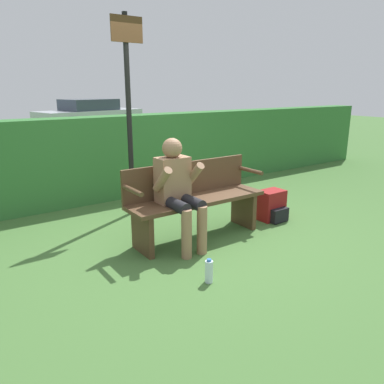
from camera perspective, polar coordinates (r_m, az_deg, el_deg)
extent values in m
plane|color=#426B33|center=(4.49, 0.84, -6.99)|extent=(40.00, 40.00, 0.00)
cube|color=#337033|center=(6.16, -11.25, 5.28)|extent=(12.00, 0.45, 1.30)
cube|color=#513823|center=(4.33, 0.87, -1.18)|extent=(1.69, 0.46, 0.05)
cube|color=#513823|center=(4.44, -0.71, 2.16)|extent=(1.69, 0.04, 0.39)
cube|color=#513823|center=(4.05, -7.56, -6.25)|extent=(0.06, 0.41, 0.45)
cube|color=#513823|center=(4.84, 7.85, -2.56)|extent=(0.06, 0.41, 0.45)
cylinder|color=#513823|center=(3.85, -9.07, 0.25)|extent=(0.05, 0.41, 0.05)
cylinder|color=#513823|center=(4.78, 8.90, 3.25)|extent=(0.05, 0.41, 0.05)
cube|color=#997051|center=(4.12, -2.98, 1.89)|extent=(0.36, 0.22, 0.50)
sphere|color=#997051|center=(4.06, -3.05, 6.70)|extent=(0.22, 0.22, 0.22)
cylinder|color=black|center=(3.96, -2.54, -1.96)|extent=(0.13, 0.42, 0.13)
cylinder|color=black|center=(4.07, -0.19, -1.48)|extent=(0.13, 0.42, 0.13)
cylinder|color=#997051|center=(3.89, -0.83, -6.45)|extent=(0.11, 0.11, 0.53)
cylinder|color=#997051|center=(3.99, 1.53, -5.83)|extent=(0.11, 0.11, 0.53)
cylinder|color=#997051|center=(3.91, -4.54, 1.89)|extent=(0.09, 0.31, 0.31)
cylinder|color=#997051|center=(4.12, 0.31, 2.66)|extent=(0.09, 0.31, 0.31)
cube|color=maroon|center=(5.15, 11.93, -1.94)|extent=(0.35, 0.24, 0.40)
cube|color=black|center=(5.07, 13.22, -3.47)|extent=(0.26, 0.09, 0.18)
cylinder|color=silver|center=(3.49, 2.60, -12.02)|extent=(0.08, 0.08, 0.21)
cylinder|color=#2D66B2|center=(3.44, 2.62, -10.33)|extent=(0.04, 0.04, 0.02)
cylinder|color=black|center=(5.17, -9.55, 10.91)|extent=(0.07, 0.07, 2.64)
cube|color=brown|center=(5.16, -9.92, 23.27)|extent=(0.43, 0.02, 0.31)
cube|color=#B7BCC6|center=(17.37, -15.29, 10.99)|extent=(4.80, 2.74, 0.59)
cube|color=#333D4C|center=(17.34, -15.42, 12.72)|extent=(2.46, 2.01, 0.47)
cylinder|color=black|center=(18.87, -13.07, 10.93)|extent=(0.63, 0.31, 0.61)
cylinder|color=black|center=(17.51, -9.80, 10.77)|extent=(0.63, 0.31, 0.61)
cylinder|color=black|center=(17.42, -20.72, 9.98)|extent=(0.63, 0.31, 0.61)
cylinder|color=black|center=(15.93, -17.83, 9.79)|extent=(0.63, 0.31, 0.61)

